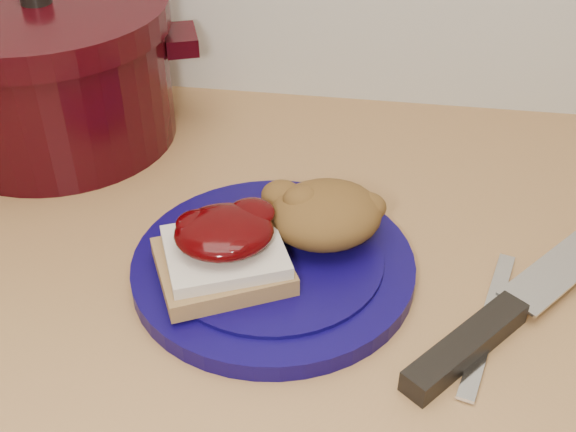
# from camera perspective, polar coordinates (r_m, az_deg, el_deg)

# --- Properties ---
(plate) EXTENTS (0.32, 0.32, 0.02)m
(plate) POSITION_cam_1_polar(r_m,az_deg,el_deg) (0.64, -1.16, -4.00)
(plate) COLOR #0B043F
(plate) RESTS_ON wood_countertop
(sandwich) EXTENTS (0.14, 0.13, 0.05)m
(sandwich) POSITION_cam_1_polar(r_m,az_deg,el_deg) (0.60, -5.11, -2.69)
(sandwich) COLOR olive
(sandwich) RESTS_ON plate
(stuffing_mound) EXTENTS (0.13, 0.12, 0.05)m
(stuffing_mound) POSITION_cam_1_polar(r_m,az_deg,el_deg) (0.63, 2.98, 0.13)
(stuffing_mound) COLOR brown
(stuffing_mound) RESTS_ON plate
(chef_knife) EXTENTS (0.25, 0.29, 0.02)m
(chef_knife) POSITION_cam_1_polar(r_m,az_deg,el_deg) (0.61, 16.55, -7.64)
(chef_knife) COLOR black
(chef_knife) RESTS_ON wood_countertop
(butter_knife) EXTENTS (0.06, 0.17, 0.00)m
(butter_knife) POSITION_cam_1_polar(r_m,az_deg,el_deg) (0.62, 15.56, -7.96)
(butter_knife) COLOR silver
(butter_knife) RESTS_ON wood_countertop
(dutch_oven) EXTENTS (0.35, 0.35, 0.17)m
(dutch_oven) POSITION_cam_1_polar(r_m,az_deg,el_deg) (0.84, -18.21, 10.80)
(dutch_oven) COLOR black
(dutch_oven) RESTS_ON wood_countertop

